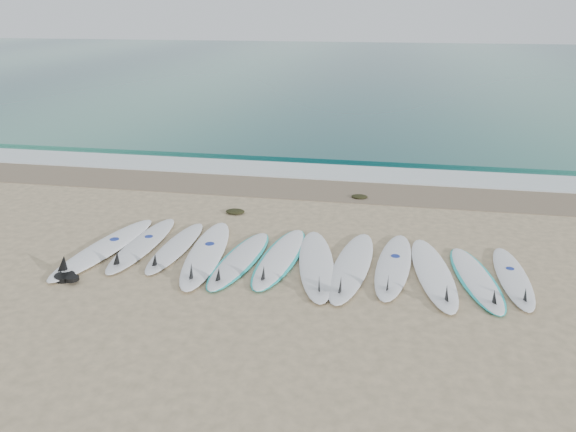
% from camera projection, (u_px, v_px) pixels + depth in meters
% --- Properties ---
extents(ground, '(120.00, 120.00, 0.00)m').
position_uv_depth(ground, '(298.00, 263.00, 9.53)').
color(ground, tan).
extents(ocean, '(120.00, 55.00, 0.03)m').
position_uv_depth(ocean, '(374.00, 67.00, 39.42)').
color(ocean, '#1F6057').
rests_on(ocean, ground).
extents(wet_sand_band, '(120.00, 1.80, 0.01)m').
position_uv_depth(wet_sand_band, '(326.00, 189.00, 13.30)').
color(wet_sand_band, '#76644E').
rests_on(wet_sand_band, ground).
extents(foam_band, '(120.00, 1.40, 0.04)m').
position_uv_depth(foam_band, '(333.00, 172.00, 14.58)').
color(foam_band, silver).
rests_on(foam_band, ground).
extents(wave_crest, '(120.00, 1.00, 0.10)m').
position_uv_depth(wave_crest, '(339.00, 157.00, 15.95)').
color(wave_crest, '#1F6057').
rests_on(wave_crest, ground).
extents(surfboard_0, '(1.03, 2.97, 0.37)m').
position_uv_depth(surfboard_0, '(102.00, 249.00, 9.91)').
color(surfboard_0, white).
rests_on(surfboard_0, ground).
extents(surfboard_1, '(0.60, 2.60, 0.33)m').
position_uv_depth(surfboard_1, '(141.00, 245.00, 10.09)').
color(surfboard_1, silver).
rests_on(surfboard_1, ground).
extents(surfboard_2, '(0.57, 2.36, 0.30)m').
position_uv_depth(surfboard_2, '(175.00, 248.00, 9.98)').
color(surfboard_2, white).
rests_on(surfboard_2, ground).
extents(surfboard_3, '(0.89, 2.94, 0.37)m').
position_uv_depth(surfboard_3, '(205.00, 254.00, 9.70)').
color(surfboard_3, white).
rests_on(surfboard_3, ground).
extents(surfboard_4, '(0.87, 2.51, 0.31)m').
position_uv_depth(surfboard_4, '(239.00, 260.00, 9.52)').
color(surfboard_4, silver).
rests_on(surfboard_4, ground).
extents(surfboard_5, '(0.84, 2.64, 0.33)m').
position_uv_depth(surfboard_5, '(280.00, 258.00, 9.60)').
color(surfboard_5, white).
rests_on(surfboard_5, ground).
extents(surfboard_6, '(1.06, 2.85, 0.36)m').
position_uv_depth(surfboard_6, '(317.00, 265.00, 9.31)').
color(surfboard_6, white).
rests_on(surfboard_6, ground).
extents(surfboard_7, '(0.85, 2.86, 0.36)m').
position_uv_depth(surfboard_7, '(351.00, 267.00, 9.24)').
color(surfboard_7, white).
rests_on(surfboard_7, ground).
extents(surfboard_8, '(0.79, 2.68, 0.34)m').
position_uv_depth(surfboard_8, '(393.00, 266.00, 9.27)').
color(surfboard_8, white).
rests_on(surfboard_8, ground).
extents(surfboard_9, '(0.90, 2.75, 0.35)m').
position_uv_depth(surfboard_9, '(434.00, 274.00, 9.00)').
color(surfboard_9, white).
rests_on(surfboard_9, ground).
extents(surfboard_10, '(0.94, 2.41, 0.30)m').
position_uv_depth(surfboard_10, '(477.00, 279.00, 8.87)').
color(surfboard_10, white).
rests_on(surfboard_10, ground).
extents(surfboard_11, '(0.51, 2.30, 0.29)m').
position_uv_depth(surfboard_11, '(513.00, 278.00, 8.88)').
color(surfboard_11, white).
rests_on(surfboard_11, ground).
extents(seaweed_near, '(0.40, 0.31, 0.08)m').
position_uv_depth(seaweed_near, '(235.00, 211.00, 11.77)').
color(seaweed_near, black).
rests_on(seaweed_near, ground).
extents(seaweed_far, '(0.37, 0.29, 0.07)m').
position_uv_depth(seaweed_far, '(360.00, 197.00, 12.69)').
color(seaweed_far, black).
rests_on(seaweed_far, ground).
extents(leash_coil, '(0.46, 0.36, 0.11)m').
position_uv_depth(leash_coil, '(67.00, 277.00, 8.91)').
color(leash_coil, black).
rests_on(leash_coil, ground).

